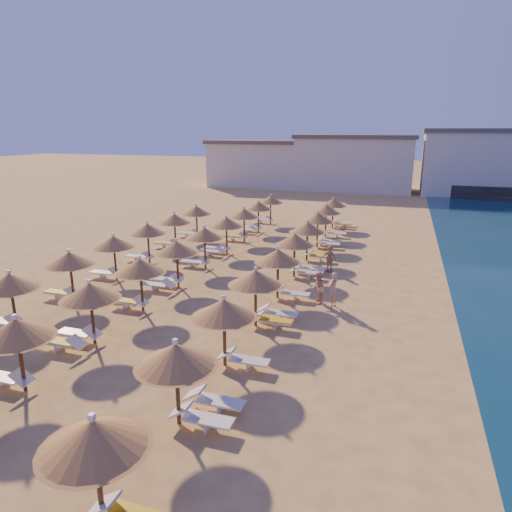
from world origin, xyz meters
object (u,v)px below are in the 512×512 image
(beachgoer_c, at_px, (329,259))
(beachgoer_b, at_px, (318,288))
(parasol_row_east, at_px, (278,257))
(parasol_row_west, at_px, (177,248))
(beachgoer_a, at_px, (333,290))

(beachgoer_c, bearing_deg, beachgoer_b, -61.42)
(parasol_row_east, height_order, parasol_row_west, same)
(beachgoer_b, bearing_deg, beachgoer_a, 48.95)
(parasol_row_west, distance_m, beachgoer_a, 8.30)
(beachgoer_a, height_order, beachgoer_c, beachgoer_a)
(parasol_row_east, bearing_deg, beachgoer_a, -9.21)
(parasol_row_east, height_order, beachgoer_a, parasol_row_east)
(beachgoer_c, bearing_deg, parasol_row_east, -83.89)
(beachgoer_c, bearing_deg, parasol_row_west, -119.91)
(beachgoer_a, xyz_separation_m, beachgoer_b, (-0.74, 0.29, -0.08))
(beachgoer_a, xyz_separation_m, beachgoer_c, (-1.06, 5.46, -0.08))
(beachgoer_b, distance_m, beachgoer_c, 5.18)
(parasol_row_east, relative_size, beachgoer_b, 23.98)
(parasol_row_west, bearing_deg, beachgoer_c, 35.05)
(beachgoer_b, relative_size, beachgoer_c, 1.01)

